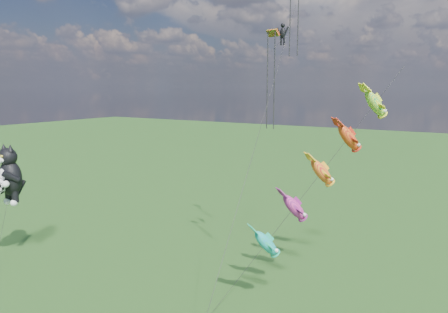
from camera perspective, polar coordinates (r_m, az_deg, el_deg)
The scene contains 4 objects.
ground at distance 42.03m, azimuth -19.82°, elevation -14.46°, with size 300.00×300.00×0.00m, color #123B0E.
cat_kite_rig at distance 44.54m, azimuth -26.51°, elevation -2.27°, with size 2.77×4.25×11.29m.
fish_windsock_rig at distance 33.20m, azimuth 12.59°, elevation -2.06°, with size 10.13×12.49×18.01m.
parafoil_rig at distance 35.68m, azimuth 7.52°, elevation 15.46°, with size 2.55×17.44×26.94m.
Camera 1 is at (30.92, -23.27, 16.41)m, focal length 35.00 mm.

